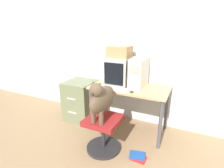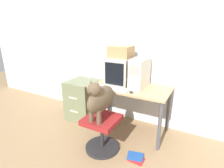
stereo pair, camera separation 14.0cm
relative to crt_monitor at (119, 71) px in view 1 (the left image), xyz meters
The scene contains 12 objects.
ground_plane 1.09m from the crt_monitor, 62.09° to the right, with size 12.00×12.00×0.00m, color #937551.
wall_back 0.50m from the crt_monitor, 57.03° to the left, with size 8.00×0.05×2.60m.
desk 0.39m from the crt_monitor, 18.06° to the right, with size 1.22×0.66×0.77m.
crt_monitor is the anchor object (origin of this frame).
pc_tower 0.33m from the crt_monitor, ahead, with size 0.20×0.49×0.45m.
keyboard 0.37m from the crt_monitor, 83.84° to the right, with size 0.48×0.14×0.03m.
computer_mouse 0.51m from the crt_monitor, 44.65° to the right, with size 0.06×0.04×0.04m.
office_chair 1.00m from the crt_monitor, 84.64° to the right, with size 0.48×0.48×0.50m.
dog 0.76m from the crt_monitor, 84.85° to the right, with size 0.21×0.57×0.56m.
filing_cabinet 0.96m from the crt_monitor, behind, with size 0.51×0.54×0.73m.
cardboard_box 0.31m from the crt_monitor, 90.00° to the left, with size 0.34×0.32×0.18m.
book_stack_floor 1.31m from the crt_monitor, 50.15° to the right, with size 0.25×0.20×0.04m.
Camera 1 is at (0.86, -2.15, 1.67)m, focal length 28.00 mm.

